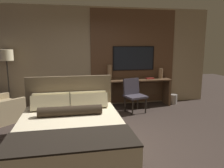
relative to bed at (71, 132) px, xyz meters
The scene contains 11 objects.
ground_plane 0.68m from the bed, 12.53° to the left, with size 16.00×16.00×0.00m, color #332823.
wall_back_tv_panel 3.02m from the bed, 74.26° to the left, with size 7.20×0.09×2.80m.
bed is the anchor object (origin of this frame).
desk 3.08m from the bed, 52.67° to the left, with size 2.00×0.51×0.78m.
tv 3.40m from the bed, 54.86° to the left, with size 1.24×0.04×0.70m.
desk_chair 2.52m from the bed, 48.89° to the left, with size 0.61×0.61×0.88m.
floor_lamp 3.10m from the bed, 122.11° to the left, with size 0.34×0.34×1.64m.
vase_tall 2.84m from the bed, 65.82° to the left, with size 0.14×0.14×0.42m.
vase_short 3.67m from the bed, 43.03° to the left, with size 0.12×0.12×0.29m.
book 3.35m from the bed, 46.27° to the left, with size 0.23×0.17×0.03m.
waste_bin 3.90m from the bed, 38.09° to the left, with size 0.22×0.22×0.28m.
Camera 1 is at (-0.58, -3.64, 1.78)m, focal length 35.00 mm.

